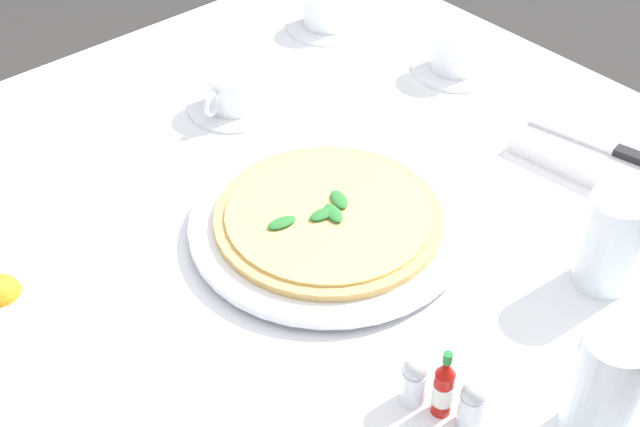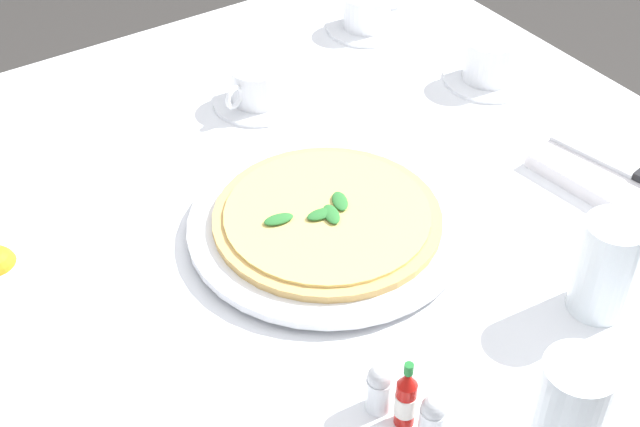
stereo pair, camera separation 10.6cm
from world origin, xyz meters
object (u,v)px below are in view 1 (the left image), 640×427
Objects in this scene: coffee_cup_center_back at (456,52)px; hot_sauce_bottle at (444,388)px; coffee_cup_far_right at (232,93)px; water_glass_right_edge at (601,396)px; salt_shaker at (414,382)px; pizza_plate at (328,225)px; pepper_shaker at (472,406)px; napkin_folded at (606,156)px; pizza at (328,217)px; coffee_cup_near_right at (327,12)px; dinner_knife at (606,146)px; water_glass_near_left at (610,245)px.

coffee_cup_center_back is 0.64m from hot_sauce_bottle.
hot_sauce_bottle is (-0.56, 0.17, 0.01)m from coffee_cup_far_right.
water_glass_right_edge reaches higher than salt_shaker.
pepper_shaker is (-0.30, 0.08, 0.01)m from pizza_plate.
coffee_cup_center_back reaches higher than pepper_shaker.
coffee_cup_far_right reaches higher than salt_shaker.
salt_shaker reaches higher than napkin_folded.
pepper_shaker reaches higher than pizza.
coffee_cup_near_right reaches higher than dinner_knife.
water_glass_near_left reaches higher than coffee_cup_center_back.
water_glass_right_edge is (-0.38, 0.00, 0.04)m from pizza_plate.
water_glass_near_left is 2.08× the size of salt_shaker.
dinner_knife reaches higher than napkin_folded.
coffee_cup_center_back is at bearing -68.70° from pizza.
water_glass_right_edge is 0.45m from napkin_folded.
dinner_knife is (-0.42, -0.29, -0.00)m from coffee_cup_far_right.
coffee_cup_far_right is 2.31× the size of pepper_shaker.
coffee_cup_far_right is at bearing -14.98° from pepper_shaker.
coffee_cup_near_right is 0.76m from salt_shaker.
water_glass_right_edge is at bearing 122.71° from water_glass_near_left.
coffee_cup_near_right is 1.13× the size of water_glass_near_left.
napkin_folded is at bearing -110.02° from pizza_plate.
water_glass_near_left is at bearing 152.71° from coffee_cup_center_back.
pizza_plate is at bearing -109.33° from pizza.
dinner_knife is at bearing -176.47° from coffee_cup_near_right.
salt_shaker is (0.03, 0.01, -0.01)m from hot_sauce_bottle.
water_glass_right_edge is at bearing 155.99° from coffee_cup_near_right.
dinner_knife is (0.13, -0.19, -0.03)m from water_glass_near_left.
napkin_folded is at bearing -56.62° from water_glass_right_edge.
coffee_cup_center_back is 0.29m from dinner_knife.
pizza_plate is 1.22× the size of pizza.
napkin_folded is 0.01m from dinner_knife.
coffee_cup_center_back is at bearing -46.47° from pepper_shaker.
dinner_knife is at bearing -145.30° from coffee_cup_far_right.
coffee_cup_far_right is 0.56m from salt_shaker.
water_glass_right_edge is at bearing 179.50° from pizza_plate.
salt_shaker is at bearing 85.44° from water_glass_near_left.
salt_shaker is (0.02, 0.28, -0.03)m from water_glass_near_left.
napkin_folded is 2.82× the size of hot_sauce_bottle.
coffee_cup_far_right reaches higher than napkin_folded.
pizza is at bearing 70.67° from pizza_plate.
napkin_folded is (-0.29, 0.02, -0.02)m from coffee_cup_center_back.
coffee_cup_center_back is at bearing -51.41° from salt_shaker.
coffee_cup_center_back is (-0.14, -0.32, 0.00)m from coffee_cup_far_right.
dinner_knife is 0.48m from hot_sauce_bottle.
pepper_shaker is at bearing 98.95° from dinner_knife.
salt_shaker is (-0.62, 0.44, -0.00)m from coffee_cup_near_right.
pepper_shaker is (-0.16, 0.45, 0.02)m from napkin_folded.
pepper_shaker is at bearing 133.53° from coffee_cup_center_back.
coffee_cup_near_right is 0.80m from pepper_shaker.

